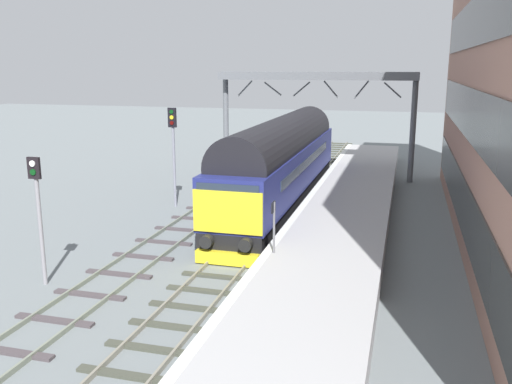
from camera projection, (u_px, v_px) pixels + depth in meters
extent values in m
plane|color=slate|center=(259.00, 231.00, 24.74)|extent=(140.00, 140.00, 0.00)
cube|color=gray|center=(244.00, 228.00, 24.91)|extent=(0.07, 60.00, 0.15)
cube|color=gray|center=(275.00, 230.00, 24.54)|extent=(0.07, 60.00, 0.15)
cube|color=#414439|center=(125.00, 375.00, 13.08)|extent=(2.50, 0.26, 0.09)
cube|color=#414439|center=(150.00, 349.00, 14.31)|extent=(2.50, 0.26, 0.09)
cube|color=#414439|center=(170.00, 326.00, 15.53)|extent=(2.50, 0.26, 0.09)
cube|color=#414439|center=(188.00, 307.00, 16.76)|extent=(2.50, 0.26, 0.09)
cube|color=#414439|center=(203.00, 291.00, 17.99)|extent=(2.50, 0.26, 0.09)
cube|color=#414439|center=(216.00, 276.00, 19.21)|extent=(2.50, 0.26, 0.09)
cube|color=#414439|center=(228.00, 264.00, 20.44)|extent=(2.50, 0.26, 0.09)
cube|color=#414439|center=(238.00, 253.00, 21.67)|extent=(2.50, 0.26, 0.09)
cube|color=#414439|center=(247.00, 243.00, 22.89)|extent=(2.50, 0.26, 0.09)
cube|color=#414439|center=(256.00, 234.00, 24.12)|extent=(2.50, 0.26, 0.09)
cube|color=#414439|center=(263.00, 226.00, 25.35)|extent=(2.50, 0.26, 0.09)
cube|color=#414439|center=(270.00, 218.00, 26.57)|extent=(2.50, 0.26, 0.09)
cube|color=#414439|center=(276.00, 212.00, 27.80)|extent=(2.50, 0.26, 0.09)
cube|color=#414439|center=(282.00, 205.00, 29.02)|extent=(2.50, 0.26, 0.09)
cube|color=#414439|center=(287.00, 200.00, 30.25)|extent=(2.50, 0.26, 0.09)
cube|color=#414439|center=(292.00, 195.00, 31.48)|extent=(2.50, 0.26, 0.09)
cube|color=#414439|center=(296.00, 190.00, 32.70)|extent=(2.50, 0.26, 0.09)
cube|color=#414439|center=(300.00, 185.00, 33.93)|extent=(2.50, 0.26, 0.09)
cube|color=#414439|center=(304.00, 181.00, 35.16)|extent=(2.50, 0.26, 0.09)
cube|color=#414439|center=(308.00, 177.00, 36.38)|extent=(2.50, 0.26, 0.09)
cube|color=#414439|center=(311.00, 174.00, 37.61)|extent=(2.50, 0.26, 0.09)
cube|color=#414439|center=(314.00, 170.00, 38.84)|extent=(2.50, 0.26, 0.09)
cube|color=#414439|center=(317.00, 167.00, 40.06)|extent=(2.50, 0.26, 0.09)
cube|color=#414439|center=(320.00, 164.00, 41.29)|extent=(2.50, 0.26, 0.09)
cube|color=#414439|center=(322.00, 161.00, 42.52)|extent=(2.50, 0.26, 0.09)
cube|color=#414439|center=(325.00, 159.00, 43.74)|extent=(2.50, 0.26, 0.09)
cube|color=#414439|center=(327.00, 156.00, 44.97)|extent=(2.50, 0.26, 0.09)
cube|color=#414439|center=(329.00, 154.00, 46.20)|extent=(2.50, 0.26, 0.09)
cube|color=#414439|center=(332.00, 151.00, 47.42)|extent=(2.50, 0.26, 0.09)
cube|color=#414439|center=(334.00, 149.00, 48.65)|extent=(2.50, 0.26, 0.09)
cube|color=#414439|center=(335.00, 147.00, 49.88)|extent=(2.50, 0.26, 0.09)
cube|color=#414439|center=(337.00, 145.00, 51.10)|extent=(2.50, 0.26, 0.09)
cube|color=#414439|center=(339.00, 143.00, 52.33)|extent=(2.50, 0.26, 0.09)
cube|color=slate|center=(175.00, 222.00, 25.78)|extent=(0.07, 60.00, 0.15)
cube|color=slate|center=(204.00, 225.00, 25.41)|extent=(0.07, 60.00, 0.15)
cube|color=#463F42|center=(10.00, 352.00, 14.14)|extent=(2.50, 0.26, 0.09)
cube|color=#463F42|center=(54.00, 320.00, 15.91)|extent=(2.50, 0.26, 0.09)
cube|color=#463F42|center=(90.00, 295.00, 17.67)|extent=(2.50, 0.26, 0.09)
cube|color=#463F42|center=(119.00, 274.00, 19.43)|extent=(2.50, 0.26, 0.09)
cube|color=#463F42|center=(143.00, 257.00, 21.20)|extent=(2.50, 0.26, 0.09)
cube|color=#463F42|center=(164.00, 242.00, 22.96)|extent=(2.50, 0.26, 0.09)
cube|color=#463F42|center=(181.00, 230.00, 24.72)|extent=(2.50, 0.26, 0.09)
cube|color=#463F42|center=(196.00, 219.00, 26.48)|extent=(2.50, 0.26, 0.09)
cube|color=#463F42|center=(210.00, 209.00, 28.25)|extent=(2.50, 0.26, 0.09)
cube|color=#463F42|center=(222.00, 201.00, 30.01)|extent=(2.50, 0.26, 0.09)
cube|color=#463F42|center=(232.00, 193.00, 31.77)|extent=(2.50, 0.26, 0.09)
cube|color=#463F42|center=(241.00, 187.00, 33.54)|extent=(2.50, 0.26, 0.09)
cube|color=#463F42|center=(250.00, 181.00, 35.30)|extent=(2.50, 0.26, 0.09)
cube|color=#463F42|center=(257.00, 175.00, 37.06)|extent=(2.50, 0.26, 0.09)
cube|color=#463F42|center=(264.00, 170.00, 38.83)|extent=(2.50, 0.26, 0.09)
cube|color=#463F42|center=(271.00, 166.00, 40.59)|extent=(2.50, 0.26, 0.09)
cube|color=#463F42|center=(276.00, 162.00, 42.35)|extent=(2.50, 0.26, 0.09)
cube|color=#463F42|center=(282.00, 158.00, 44.12)|extent=(2.50, 0.26, 0.09)
cube|color=#463F42|center=(287.00, 154.00, 45.88)|extent=(2.50, 0.26, 0.09)
cube|color=#463F42|center=(291.00, 151.00, 47.64)|extent=(2.50, 0.26, 0.09)
cube|color=#463F42|center=(296.00, 148.00, 49.41)|extent=(2.50, 0.26, 0.09)
cube|color=#463F42|center=(299.00, 145.00, 51.17)|extent=(2.50, 0.26, 0.09)
cube|color=#463F42|center=(303.00, 143.00, 52.93)|extent=(2.50, 0.26, 0.09)
cube|color=#AAAAAC|center=(340.00, 226.00, 23.71)|extent=(4.00, 44.00, 1.00)
cube|color=silver|center=(298.00, 212.00, 24.07)|extent=(0.30, 44.00, 0.01)
cube|color=#343635|center=(460.00, 197.00, 22.73)|extent=(0.06, 26.35, 1.96)
cube|color=#343635|center=(468.00, 112.00, 21.96)|extent=(0.06, 26.35, 1.96)
cube|color=#343635|center=(475.00, 21.00, 21.18)|extent=(0.06, 26.35, 1.96)
cube|color=black|center=(282.00, 191.00, 28.76)|extent=(2.56, 17.94, 0.60)
cube|color=navy|center=(282.00, 166.00, 28.46)|extent=(2.70, 17.94, 2.10)
cylinder|color=black|center=(282.00, 142.00, 28.19)|extent=(2.56, 16.51, 2.57)
cube|color=yellow|center=(227.00, 212.00, 20.02)|extent=(2.65, 0.08, 1.58)
cube|color=#232D3D|center=(227.00, 193.00, 19.88)|extent=(2.38, 0.04, 0.64)
cube|color=#232D3D|center=(308.00, 161.00, 28.04)|extent=(0.04, 12.56, 0.44)
cylinder|color=black|center=(207.00, 241.00, 20.26)|extent=(0.48, 0.35, 0.48)
cylinder|color=black|center=(246.00, 245.00, 19.87)|extent=(0.48, 0.35, 0.48)
cube|color=yellow|center=(227.00, 258.00, 20.35)|extent=(2.43, 0.36, 0.47)
cylinder|color=black|center=(241.00, 239.00, 21.89)|extent=(1.64, 1.04, 1.04)
cylinder|color=black|center=(248.00, 231.00, 22.92)|extent=(1.64, 1.04, 1.04)
cylinder|color=black|center=(255.00, 224.00, 23.96)|extent=(1.64, 1.04, 1.04)
cylinder|color=black|center=(300.00, 178.00, 33.70)|extent=(1.64, 1.04, 1.04)
cylinder|color=black|center=(303.00, 175.00, 34.73)|extent=(1.64, 1.04, 1.04)
cylinder|color=black|center=(306.00, 172.00, 35.77)|extent=(1.64, 1.04, 1.04)
cylinder|color=gray|center=(40.00, 222.00, 18.18)|extent=(0.14, 0.14, 4.36)
cube|color=black|center=(34.00, 168.00, 17.72)|extent=(0.44, 0.10, 0.71)
cylinder|color=white|center=(32.00, 164.00, 17.63)|extent=(0.20, 0.06, 0.20)
cylinder|color=#0A3E13|center=(33.00, 172.00, 17.69)|extent=(0.20, 0.06, 0.20)
cylinder|color=gray|center=(174.00, 158.00, 28.44)|extent=(0.14, 0.14, 5.16)
cube|color=black|center=(172.00, 118.00, 27.92)|extent=(0.44, 0.10, 0.99)
cylinder|color=#0A3E13|center=(171.00, 112.00, 27.80)|extent=(0.20, 0.06, 0.20)
cylinder|color=yellow|center=(172.00, 117.00, 27.86)|extent=(0.20, 0.06, 0.20)
cylinder|color=#500807|center=(172.00, 123.00, 27.92)|extent=(0.20, 0.06, 0.20)
cylinder|color=slate|center=(274.00, 227.00, 18.57)|extent=(0.08, 0.08, 1.77)
cube|color=black|center=(273.00, 207.00, 18.42)|extent=(0.05, 0.44, 0.36)
cube|color=white|center=(272.00, 207.00, 18.43)|extent=(0.01, 0.20, 0.24)
cylinder|color=slate|center=(226.00, 127.00, 37.60)|extent=(0.36, 0.36, 6.36)
cylinder|color=slate|center=(413.00, 132.00, 34.44)|extent=(0.36, 0.36, 6.36)
cube|color=slate|center=(317.00, 76.00, 35.26)|extent=(12.69, 2.00, 0.50)
cylinder|color=slate|center=(245.00, 88.00, 36.68)|extent=(1.05, 0.10, 1.07)
cylinder|color=slate|center=(273.00, 89.00, 36.18)|extent=(1.19, 0.10, 0.90)
cylinder|color=slate|center=(302.00, 89.00, 35.69)|extent=(1.14, 0.10, 0.98)
cylinder|color=slate|center=(331.00, 89.00, 35.20)|extent=(1.01, 0.10, 1.11)
cylinder|color=slate|center=(361.00, 90.00, 34.71)|extent=(0.93, 0.10, 1.17)
cylinder|color=slate|center=(393.00, 90.00, 34.22)|extent=(1.13, 0.10, 0.99)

